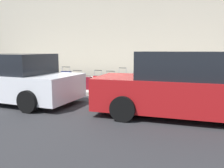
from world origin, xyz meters
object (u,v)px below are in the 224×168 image
at_px(suitcase_silver_2, 135,85).
at_px(suitcase_black_3, 123,83).
at_px(suitcase_navy_8, 66,79).
at_px(parked_car_red_0, 187,87).
at_px(suitcase_olive_4, 111,83).
at_px(suitcase_teal_7, 78,82).
at_px(fire_hydrant, 50,77).
at_px(bollard_post, 35,78).
at_px(parked_car_white_1, 16,80).
at_px(suitcase_navy_1, 148,84).
at_px(suitcase_maroon_6, 87,83).
at_px(suitcase_red_5, 98,83).
at_px(suitcase_teal_0, 162,86).

bearing_deg(suitcase_silver_2, suitcase_black_3, -0.68).
relative_size(suitcase_navy_8, parked_car_red_0, 0.19).
height_order(suitcase_black_3, suitcase_olive_4, suitcase_black_3).
relative_size(suitcase_teal_7, fire_hydrant, 0.94).
height_order(bollard_post, parked_car_white_1, parked_car_white_1).
height_order(suitcase_navy_1, suitcase_black_3, suitcase_black_3).
bearing_deg(suitcase_maroon_6, parked_car_red_0, 149.63).
distance_m(suitcase_olive_4, suitcase_maroon_6, 0.99).
height_order(suitcase_olive_4, suitcase_navy_8, suitcase_navy_8).
bearing_deg(suitcase_red_5, suitcase_maroon_6, -0.25).
xyz_separation_m(suitcase_silver_2, parked_car_red_0, (-1.97, 2.36, 0.37)).
xyz_separation_m(suitcase_black_3, parked_car_white_1, (3.02, 2.36, 0.30)).
relative_size(suitcase_teal_0, bollard_post, 1.17).
xyz_separation_m(suitcase_olive_4, suitcase_red_5, (0.51, 0.05, -0.01)).
distance_m(parked_car_red_0, parked_car_white_1, 5.48).
relative_size(bollard_post, parked_car_white_1, 0.16).
relative_size(suitcase_teal_0, suitcase_maroon_6, 1.48).
bearing_deg(suitcase_red_5, suitcase_olive_4, -173.85).
xyz_separation_m(fire_hydrant, parked_car_white_1, (-0.31, 2.37, 0.19)).
height_order(suitcase_black_3, bollard_post, suitcase_black_3).
bearing_deg(suitcase_navy_1, parked_car_red_0, 122.03).
bearing_deg(fire_hydrant, suitcase_olive_4, 179.86).
height_order(suitcase_black_3, suitcase_navy_8, suitcase_black_3).
height_order(suitcase_olive_4, suitcase_teal_7, suitcase_olive_4).
bearing_deg(suitcase_silver_2, suitcase_olive_4, 0.05).
bearing_deg(suitcase_olive_4, suitcase_maroon_6, 3.06).
relative_size(suitcase_teal_0, suitcase_red_5, 1.03).
bearing_deg(suitcase_olive_4, suitcase_red_5, 6.15).
distance_m(suitcase_black_3, suitcase_maroon_6, 1.48).
bearing_deg(suitcase_black_3, suitcase_olive_4, 0.77).
xyz_separation_m(suitcase_black_3, suitcase_teal_7, (1.99, -0.05, -0.05)).
bearing_deg(parked_car_white_1, parked_car_red_0, -180.00).
height_order(suitcase_teal_0, parked_car_white_1, parked_car_white_1).
bearing_deg(parked_car_white_1, bollard_post, -67.18).
bearing_deg(bollard_post, suitcase_navy_8, -171.00).
bearing_deg(suitcase_teal_0, suitcase_navy_8, -0.66).
bearing_deg(bollard_post, suitcase_navy_1, -178.73).
bearing_deg(suitcase_red_5, parked_car_white_1, 48.76).
height_order(suitcase_red_5, suitcase_maroon_6, suitcase_red_5).
height_order(suitcase_black_3, fire_hydrant, suitcase_black_3).
height_order(suitcase_black_3, parked_car_white_1, parked_car_white_1).
distance_m(suitcase_red_5, parked_car_white_1, 3.08).
bearing_deg(parked_car_red_0, suitcase_teal_0, -68.85).
bearing_deg(suitcase_navy_8, parked_car_red_0, 153.96).
height_order(suitcase_red_5, bollard_post, suitcase_red_5).
relative_size(suitcase_black_3, parked_car_white_1, 0.21).
bearing_deg(suitcase_black_3, suitcase_teal_0, -178.96).
relative_size(suitcase_silver_2, suitcase_navy_8, 0.70).
bearing_deg(suitcase_teal_7, fire_hydrant, 2.09).
height_order(suitcase_navy_1, suitcase_maroon_6, suitcase_navy_1).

